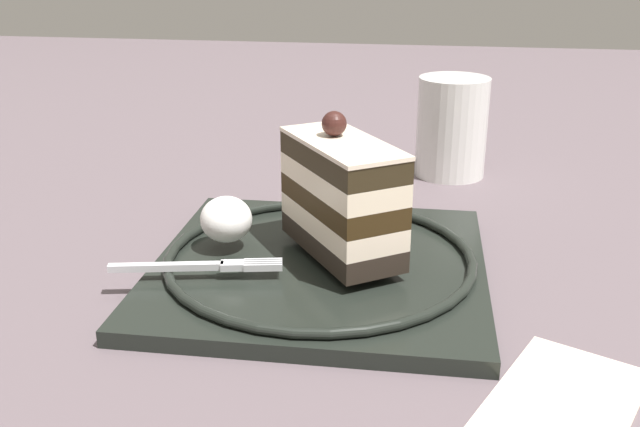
{
  "coord_description": "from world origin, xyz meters",
  "views": [
    {
      "loc": [
        0.48,
        0.1,
        0.24
      ],
      "look_at": [
        -0.0,
        0.02,
        0.05
      ],
      "focal_mm": 40.73,
      "sensor_mm": 36.0,
      "label": 1
    }
  ],
  "objects_px": {
    "drink_glass_far": "(451,133)",
    "whipped_cream_dollop": "(226,219)",
    "folded_napkin": "(559,407)",
    "dessert_plate": "(320,264)",
    "cake_slice": "(342,196)",
    "fork": "(201,266)"
  },
  "relations": [
    {
      "from": "folded_napkin",
      "to": "cake_slice",
      "type": "bearing_deg",
      "value": -137.44
    },
    {
      "from": "folded_napkin",
      "to": "drink_glass_far",
      "type": "bearing_deg",
      "value": -172.33
    },
    {
      "from": "drink_glass_far",
      "to": "whipped_cream_dollop",
      "type": "bearing_deg",
      "value": -34.36
    },
    {
      "from": "folded_napkin",
      "to": "dessert_plate",
      "type": "bearing_deg",
      "value": -133.31
    },
    {
      "from": "dessert_plate",
      "to": "cake_slice",
      "type": "distance_m",
      "value": 0.05
    },
    {
      "from": "dessert_plate",
      "to": "fork",
      "type": "distance_m",
      "value": 0.09
    },
    {
      "from": "dessert_plate",
      "to": "drink_glass_far",
      "type": "xyz_separation_m",
      "value": [
        -0.26,
        0.1,
        0.04
      ]
    },
    {
      "from": "fork",
      "to": "drink_glass_far",
      "type": "xyz_separation_m",
      "value": [
        -0.3,
        0.17,
        0.02
      ]
    },
    {
      "from": "dessert_plate",
      "to": "folded_napkin",
      "type": "bearing_deg",
      "value": 46.69
    },
    {
      "from": "whipped_cream_dollop",
      "to": "dessert_plate",
      "type": "bearing_deg",
      "value": 82.51
    },
    {
      "from": "fork",
      "to": "cake_slice",
      "type": "bearing_deg",
      "value": 117.63
    },
    {
      "from": "cake_slice",
      "to": "fork",
      "type": "height_order",
      "value": "cake_slice"
    },
    {
      "from": "fork",
      "to": "folded_napkin",
      "type": "distance_m",
      "value": 0.25
    },
    {
      "from": "cake_slice",
      "to": "whipped_cream_dollop",
      "type": "height_order",
      "value": "cake_slice"
    },
    {
      "from": "cake_slice",
      "to": "folded_napkin",
      "type": "bearing_deg",
      "value": 42.56
    },
    {
      "from": "cake_slice",
      "to": "drink_glass_far",
      "type": "distance_m",
      "value": 0.27
    },
    {
      "from": "whipped_cream_dollop",
      "to": "fork",
      "type": "relative_size",
      "value": 0.33
    },
    {
      "from": "whipped_cream_dollop",
      "to": "fork",
      "type": "bearing_deg",
      "value": -4.22
    },
    {
      "from": "whipped_cream_dollop",
      "to": "drink_glass_far",
      "type": "distance_m",
      "value": 0.3
    },
    {
      "from": "drink_glass_far",
      "to": "folded_napkin",
      "type": "xyz_separation_m",
      "value": [
        0.4,
        0.05,
        -0.04
      ]
    },
    {
      "from": "whipped_cream_dollop",
      "to": "cake_slice",
      "type": "bearing_deg",
      "value": 87.44
    },
    {
      "from": "fork",
      "to": "whipped_cream_dollop",
      "type": "bearing_deg",
      "value": 175.78
    }
  ]
}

